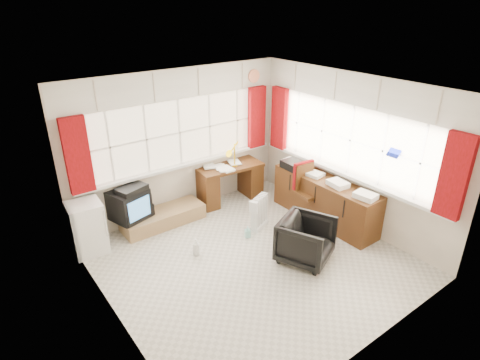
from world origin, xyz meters
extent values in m
plane|color=beige|center=(0.00, 0.00, 0.00)|extent=(4.00, 4.00, 0.00)
plane|color=beige|center=(0.00, 2.00, 1.25)|extent=(4.00, 0.00, 4.00)
plane|color=beige|center=(0.00, -2.00, 1.25)|extent=(4.00, 0.00, 4.00)
plane|color=beige|center=(-2.00, 0.00, 1.25)|extent=(0.00, 4.00, 4.00)
plane|color=beige|center=(2.00, 0.00, 1.25)|extent=(0.00, 4.00, 4.00)
plane|color=white|center=(0.00, 0.00, 2.50)|extent=(4.00, 4.00, 0.00)
plane|color=#FFEBC9|center=(0.00, 1.98, 1.45)|extent=(3.60, 0.00, 3.60)
cube|color=white|center=(0.00, 1.94, 0.87)|extent=(3.70, 0.12, 0.05)
cube|color=white|center=(-1.20, 1.97, 1.45)|extent=(0.03, 0.02, 1.10)
cube|color=white|center=(-0.60, 1.97, 1.45)|extent=(0.03, 0.02, 1.10)
cube|color=white|center=(0.00, 1.97, 1.45)|extent=(0.03, 0.02, 1.10)
cube|color=white|center=(0.60, 1.97, 1.45)|extent=(0.03, 0.02, 1.10)
cube|color=white|center=(1.20, 1.97, 1.45)|extent=(0.03, 0.02, 1.10)
plane|color=#FFEBC9|center=(1.98, 0.00, 1.45)|extent=(0.00, 3.60, 3.60)
cube|color=white|center=(1.94, 0.00, 0.87)|extent=(0.12, 3.70, 0.05)
cube|color=white|center=(1.97, -1.20, 1.45)|extent=(0.02, 0.03, 1.10)
cube|color=white|center=(1.97, -0.60, 1.45)|extent=(0.02, 0.03, 1.10)
cube|color=white|center=(1.97, 0.00, 1.45)|extent=(0.02, 0.03, 1.10)
cube|color=white|center=(1.97, 0.60, 1.45)|extent=(0.02, 0.03, 1.10)
cube|color=white|center=(1.97, 1.20, 1.45)|extent=(0.02, 0.03, 1.10)
cube|color=maroon|center=(-1.70, 1.90, 1.46)|extent=(0.35, 0.10, 1.15)
cube|color=maroon|center=(1.60, 1.90, 1.46)|extent=(0.35, 0.10, 1.15)
cube|color=maroon|center=(1.90, 1.60, 1.46)|extent=(0.10, 0.35, 1.15)
cube|color=maroon|center=(1.90, -1.70, 1.46)|extent=(0.10, 0.35, 1.15)
cube|color=silver|center=(0.00, 1.96, 2.25)|extent=(3.95, 0.08, 0.48)
cube|color=silver|center=(1.96, 0.00, 2.25)|extent=(0.08, 3.95, 0.48)
cube|color=#4E3212|center=(0.87, 1.80, 0.68)|extent=(1.27, 0.71, 0.06)
cube|color=#4E3212|center=(0.40, 1.84, 0.32)|extent=(0.33, 0.57, 0.65)
cube|color=#4E3212|center=(1.34, 1.76, 0.32)|extent=(0.33, 0.57, 0.65)
cube|color=white|center=(0.87, 1.80, 0.71)|extent=(0.23, 0.30, 0.02)
cube|color=white|center=(0.87, 1.80, 0.72)|extent=(0.23, 0.30, 0.02)
cube|color=white|center=(0.87, 1.80, 0.72)|extent=(0.23, 0.30, 0.02)
cube|color=white|center=(0.87, 1.80, 0.73)|extent=(0.23, 0.30, 0.02)
cube|color=white|center=(0.87, 1.80, 0.73)|extent=(0.23, 0.30, 0.02)
cube|color=white|center=(0.87, 1.80, 0.73)|extent=(0.23, 0.30, 0.02)
cylinder|color=#DBB109|center=(0.93, 1.70, 0.72)|extent=(0.11, 0.11, 0.02)
cylinder|color=#DBB109|center=(0.93, 1.70, 0.92)|extent=(0.03, 0.03, 0.42)
cone|color=#DBB109|center=(0.93, 1.70, 1.09)|extent=(0.18, 0.16, 0.17)
cube|color=black|center=(1.55, 0.39, 0.02)|extent=(0.45, 0.45, 0.04)
cylinder|color=silver|center=(1.55, 0.39, 0.24)|extent=(0.05, 0.05, 0.48)
cube|color=#4E3212|center=(1.55, 0.39, 0.48)|extent=(0.44, 0.42, 0.05)
cube|color=#4E3212|center=(1.57, 0.59, 0.73)|extent=(0.37, 0.08, 0.46)
cube|color=maroon|center=(1.57, 0.59, 0.75)|extent=(0.41, 0.09, 0.48)
imported|color=black|center=(0.64, -0.44, 0.33)|extent=(0.94, 0.95, 0.66)
cube|color=white|center=(0.68, 0.66, 0.04)|extent=(0.41, 0.29, 0.08)
cube|color=white|center=(0.52, 0.59, 0.33)|extent=(0.07, 0.11, 0.50)
cube|color=white|center=(0.57, 0.61, 0.33)|extent=(0.07, 0.11, 0.50)
cube|color=white|center=(0.62, 0.64, 0.33)|extent=(0.07, 0.11, 0.50)
cube|color=white|center=(0.68, 0.66, 0.33)|extent=(0.07, 0.11, 0.50)
cube|color=white|center=(0.73, 0.68, 0.33)|extent=(0.07, 0.11, 0.50)
cube|color=white|center=(0.78, 0.71, 0.33)|extent=(0.07, 0.11, 0.50)
cube|color=white|center=(0.83, 0.73, 0.33)|extent=(0.07, 0.11, 0.50)
cube|color=#4E3212|center=(1.73, 0.20, 0.38)|extent=(0.50, 2.00, 0.75)
cube|color=white|center=(1.70, -0.60, 0.80)|extent=(0.24, 0.32, 0.10)
cube|color=white|center=(1.70, -0.07, 0.80)|extent=(0.24, 0.32, 0.10)
cube|color=white|center=(1.70, 0.47, 0.80)|extent=(0.24, 0.32, 0.10)
cube|color=white|center=(1.70, 1.00, 0.80)|extent=(0.24, 0.32, 0.10)
cube|color=black|center=(1.63, 0.88, 0.82)|extent=(0.33, 0.41, 0.13)
cube|color=#97764B|center=(-0.55, 1.72, 0.12)|extent=(1.40, 0.50, 0.25)
cube|color=black|center=(-1.07, 1.84, 0.49)|extent=(0.65, 0.62, 0.49)
cube|color=#4B91D5|center=(-1.00, 1.59, 0.49)|extent=(0.40, 0.13, 0.33)
cube|color=black|center=(-1.02, 1.76, 0.35)|extent=(0.62, 0.49, 0.20)
cube|color=black|center=(-1.02, 1.76, 0.55)|extent=(0.58, 0.46, 0.19)
cube|color=black|center=(-1.02, 1.76, 0.73)|extent=(0.53, 0.43, 0.18)
cube|color=white|center=(-1.80, 1.67, 0.40)|extent=(0.51, 0.51, 0.81)
cube|color=silver|center=(-1.60, 1.42, 0.52)|extent=(0.02, 0.02, 0.43)
imported|color=white|center=(-0.57, 0.61, 0.14)|extent=(0.11, 0.12, 0.28)
imported|color=#93DCD2|center=(0.34, 0.54, 0.10)|extent=(0.11, 0.11, 0.19)
camera|label=1|loc=(-3.05, -3.77, 3.54)|focal=30.00mm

